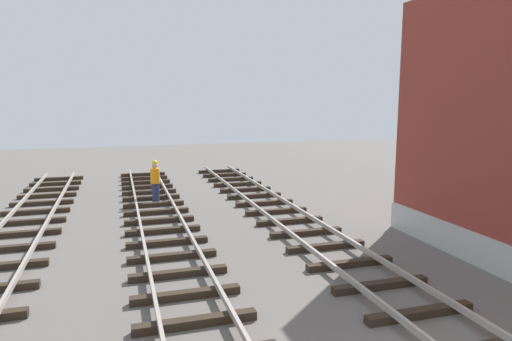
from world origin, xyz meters
TOP-DOWN VIEW (x-y plane):
  - track_worker_foreground at (-3.36, 15.37)m, footprint 0.40×0.40m

SIDE VIEW (x-z plane):
  - track_worker_foreground at x=-3.36m, z-range -0.01..1.86m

